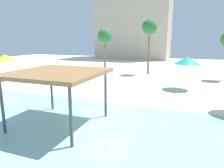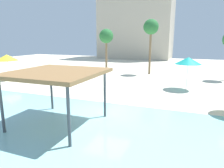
{
  "view_description": "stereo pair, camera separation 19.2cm",
  "coord_description": "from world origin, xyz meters",
  "px_view_note": "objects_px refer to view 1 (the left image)",
  "views": [
    {
      "loc": [
        4.56,
        -11.38,
        4.4
      ],
      "look_at": [
        -0.47,
        2.0,
        1.3
      ],
      "focal_mm": 32.85,
      "sensor_mm": 36.0,
      "label": 1
    },
    {
      "loc": [
        4.74,
        -11.31,
        4.4
      ],
      "look_at": [
        -0.47,
        2.0,
        1.3
      ],
      "focal_mm": 32.85,
      "sensor_mm": 36.0,
      "label": 2
    }
  ],
  "objects_px": {
    "palm_tree_1": "(105,37)",
    "palm_tree_2": "(150,28)",
    "beach_umbrella_yellow_1": "(5,58)",
    "beach_umbrella_teal_4": "(187,61)",
    "shade_pavilion": "(58,75)"
  },
  "relations": [
    {
      "from": "palm_tree_1",
      "to": "palm_tree_2",
      "type": "relative_size",
      "value": 0.84
    },
    {
      "from": "beach_umbrella_yellow_1",
      "to": "palm_tree_2",
      "type": "bearing_deg",
      "value": 34.84
    },
    {
      "from": "beach_umbrella_teal_4",
      "to": "palm_tree_1",
      "type": "height_order",
      "value": "palm_tree_1"
    },
    {
      "from": "beach_umbrella_yellow_1",
      "to": "beach_umbrella_teal_4",
      "type": "height_order",
      "value": "beach_umbrella_teal_4"
    },
    {
      "from": "beach_umbrella_teal_4",
      "to": "palm_tree_1",
      "type": "relative_size",
      "value": 0.5
    },
    {
      "from": "beach_umbrella_yellow_1",
      "to": "palm_tree_2",
      "type": "height_order",
      "value": "palm_tree_2"
    },
    {
      "from": "palm_tree_2",
      "to": "beach_umbrella_yellow_1",
      "type": "bearing_deg",
      "value": -145.16
    },
    {
      "from": "palm_tree_1",
      "to": "palm_tree_2",
      "type": "xyz_separation_m",
      "value": [
        5.89,
        0.42,
        1.03
      ]
    },
    {
      "from": "palm_tree_2",
      "to": "beach_umbrella_teal_4",
      "type": "bearing_deg",
      "value": -56.05
    },
    {
      "from": "beach_umbrella_yellow_1",
      "to": "palm_tree_2",
      "type": "xyz_separation_m",
      "value": [
        13.84,
        9.63,
        3.3
      ]
    },
    {
      "from": "shade_pavilion",
      "to": "palm_tree_1",
      "type": "xyz_separation_m",
      "value": [
        -4.68,
        17.48,
        2.06
      ]
    },
    {
      "from": "palm_tree_1",
      "to": "beach_umbrella_yellow_1",
      "type": "bearing_deg",
      "value": -130.79
    },
    {
      "from": "beach_umbrella_teal_4",
      "to": "palm_tree_2",
      "type": "distance_m",
      "value": 9.14
    },
    {
      "from": "palm_tree_1",
      "to": "palm_tree_2",
      "type": "bearing_deg",
      "value": 4.08
    },
    {
      "from": "shade_pavilion",
      "to": "beach_umbrella_yellow_1",
      "type": "distance_m",
      "value": 15.1
    }
  ]
}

